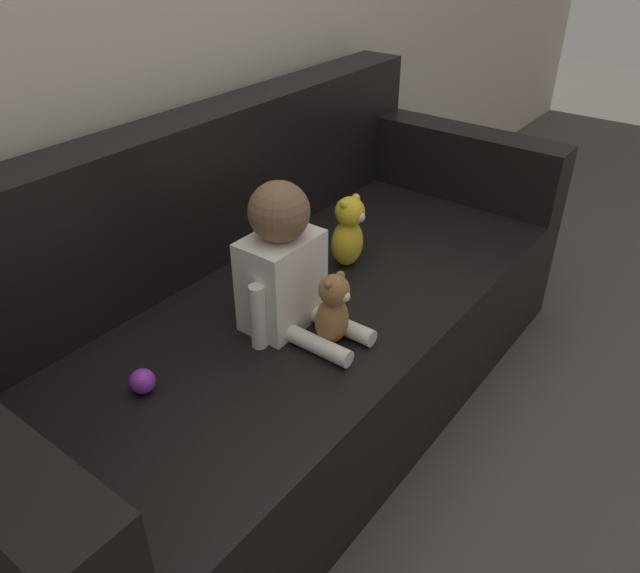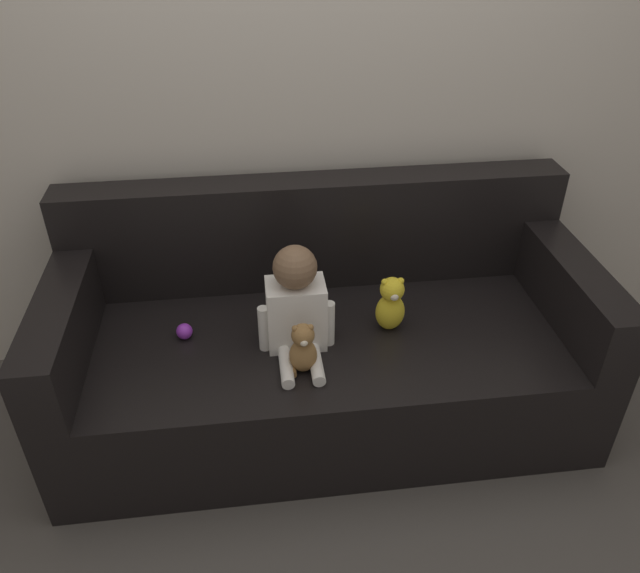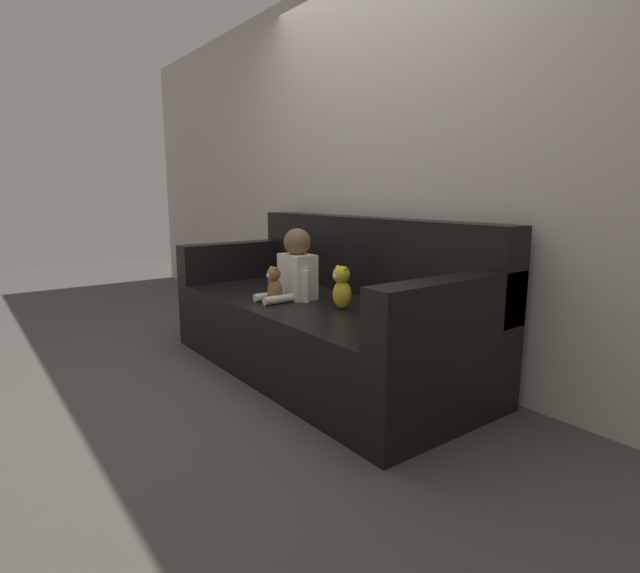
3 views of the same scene
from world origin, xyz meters
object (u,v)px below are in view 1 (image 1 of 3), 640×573
Objects in this scene: toy_ball at (142,381)px; plush_toy_side at (348,232)px; teddy_bear_brown at (333,312)px; person_baby at (284,266)px; couch at (279,321)px.

plush_toy_side is at bearing -2.88° from toy_ball.
person_baby is at bearing 92.99° from teddy_bear_brown.
person_baby is 0.19m from teddy_bear_brown.
couch is 0.60m from toy_ball.
couch is at bearing 4.65° from toy_ball.
toy_ball is at bearing 168.08° from person_baby.
toy_ball is (-0.45, 0.26, -0.07)m from teddy_bear_brown.
person_baby reaches higher than teddy_bear_brown.
person_baby is at bearing -131.91° from couch.
plush_toy_side is 0.84m from toy_ball.
couch is at bearing 48.09° from person_baby.
couch is 4.99× the size of person_baby.
person_baby is 0.40m from plush_toy_side.
couch is 10.06× the size of teddy_bear_brown.
teddy_bear_brown is at bearing -87.01° from person_baby.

